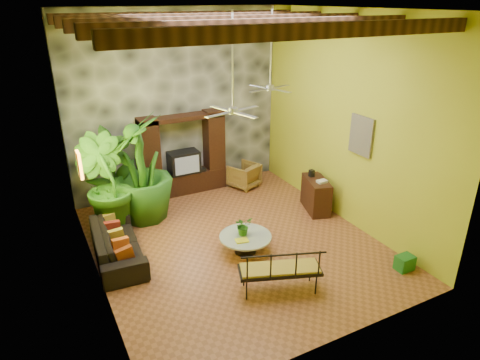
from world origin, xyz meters
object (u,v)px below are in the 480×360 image
ceiling_fan_front (233,100)px  side_console (316,195)px  tall_plant_a (114,174)px  tall_plant_c (141,169)px  sofa (117,243)px  green_bin (405,263)px  wicker_armchair (244,175)px  tall_plant_b (105,185)px  coffee_table (245,241)px  iron_bench (282,268)px  ceiling_fan_back (270,79)px  entertainment_center (184,160)px

ceiling_fan_front → side_console: ceiling_fan_front is taller
tall_plant_a → tall_plant_c: size_ratio=0.87×
ceiling_fan_front → sofa: ceiling_fan_front is taller
ceiling_fan_front → green_bin: size_ratio=5.15×
wicker_armchair → ceiling_fan_front: bearing=34.8°
tall_plant_b → ceiling_fan_front: bearing=-46.6°
wicker_armchair → side_console: size_ratio=0.73×
tall_plant_b → tall_plant_a: bearing=59.4°
wicker_armchair → tall_plant_c: bearing=-13.6°
wicker_armchair → coffee_table: 3.54m
side_console → tall_plant_b: bearing=-178.0°
ceiling_fan_front → sofa: 3.96m
tall_plant_c → coffee_table: (1.52, -2.58, -1.09)m
sofa → green_bin: sofa is taller
iron_bench → green_bin: bearing=8.9°
green_bin → tall_plant_c: bearing=131.3°
ceiling_fan_back → sofa: (-4.10, -0.58, -3.06)m
entertainment_center → tall_plant_a: bearing=-162.8°
tall_plant_c → green_bin: size_ratio=7.48×
tall_plant_a → tall_plant_c: bearing=-34.0°
coffee_table → tall_plant_a: bearing=125.3°
sofa → coffee_table: (2.55, -1.08, -0.09)m
tall_plant_a → tall_plant_b: size_ratio=0.99×
entertainment_center → iron_bench: (-0.01, -5.17, -0.43)m
iron_bench → wicker_armchair: bearing=90.7°
sofa → iron_bench: iron_bench is taller
entertainment_center → tall_plant_a: tall_plant_a is taller
entertainment_center → sofa: (-2.50, -2.52, -0.62)m
entertainment_center → sofa: size_ratio=1.02×
tall_plant_b → tall_plant_c: 0.96m
ceiling_fan_back → tall_plant_c: bearing=163.5°
ceiling_fan_front → iron_bench: ceiling_fan_front is taller
ceiling_fan_front → green_bin: 4.84m
sofa → wicker_armchair: wicker_armchair is taller
tall_plant_c → side_console: (4.12, -1.64, -0.92)m
tall_plant_a → iron_bench: 5.01m
tall_plant_b → coffee_table: bearing=-44.3°
ceiling_fan_front → wicker_armchair: 4.72m
entertainment_center → wicker_armchair: bearing=-15.4°
wicker_armchair → tall_plant_b: 4.23m
coffee_table → entertainment_center: bearing=90.8°
entertainment_center → ceiling_fan_front: size_ratio=1.29×
tall_plant_b → green_bin: tall_plant_b is taller
entertainment_center → green_bin: 6.35m
wicker_armchair → green_bin: 5.35m
side_console → green_bin: bearing=-71.9°
coffee_table → green_bin: 3.35m
sofa → tall_plant_c: (1.03, 1.49, 1.01)m
tall_plant_a → ceiling_fan_front: bearing=-57.5°
sofa → side_console: (5.15, -0.15, 0.09)m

